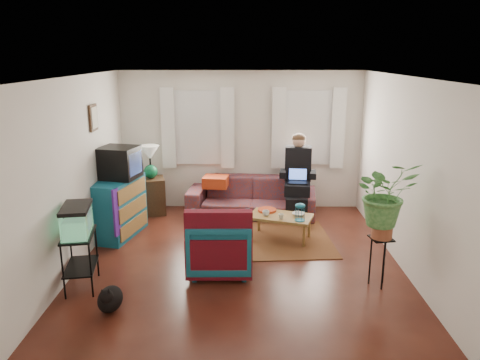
{
  "coord_description": "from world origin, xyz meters",
  "views": [
    {
      "loc": [
        0.05,
        -6.2,
        2.88
      ],
      "look_at": [
        0.0,
        0.4,
        1.1
      ],
      "focal_mm": 35.0,
      "sensor_mm": 36.0,
      "label": 1
    }
  ],
  "objects_px": {
    "side_table": "(152,196)",
    "armchair": "(220,241)",
    "aquarium_stand": "(81,261)",
    "coffee_table": "(280,227)",
    "dresser": "(118,208)",
    "sofa": "(252,191)",
    "plant_stand": "(379,262)"
  },
  "relations": [
    {
      "from": "dresser",
      "to": "aquarium_stand",
      "type": "bearing_deg",
      "value": -76.87
    },
    {
      "from": "aquarium_stand",
      "to": "plant_stand",
      "type": "relative_size",
      "value": 1.1
    },
    {
      "from": "sofa",
      "to": "coffee_table",
      "type": "height_order",
      "value": "sofa"
    },
    {
      "from": "side_table",
      "to": "plant_stand",
      "type": "distance_m",
      "value": 4.43
    },
    {
      "from": "coffee_table",
      "to": "plant_stand",
      "type": "height_order",
      "value": "plant_stand"
    },
    {
      "from": "side_table",
      "to": "aquarium_stand",
      "type": "bearing_deg",
      "value": -96.94
    },
    {
      "from": "sofa",
      "to": "dresser",
      "type": "xyz_separation_m",
      "value": [
        -2.19,
        -1.07,
        0.02
      ]
    },
    {
      "from": "coffee_table",
      "to": "aquarium_stand",
      "type": "bearing_deg",
      "value": -129.52
    },
    {
      "from": "armchair",
      "to": "plant_stand",
      "type": "xyz_separation_m",
      "value": [
        2.05,
        -0.42,
        -0.1
      ]
    },
    {
      "from": "aquarium_stand",
      "to": "coffee_table",
      "type": "height_order",
      "value": "aquarium_stand"
    },
    {
      "from": "aquarium_stand",
      "to": "coffee_table",
      "type": "distance_m",
      "value": 3.11
    },
    {
      "from": "sofa",
      "to": "plant_stand",
      "type": "bearing_deg",
      "value": -53.28
    },
    {
      "from": "sofa",
      "to": "dresser",
      "type": "bearing_deg",
      "value": -147.06
    },
    {
      "from": "armchair",
      "to": "plant_stand",
      "type": "distance_m",
      "value": 2.1
    },
    {
      "from": "dresser",
      "to": "coffee_table",
      "type": "distance_m",
      "value": 2.65
    },
    {
      "from": "side_table",
      "to": "aquarium_stand",
      "type": "xyz_separation_m",
      "value": [
        -0.35,
        -2.88,
        0.02
      ]
    },
    {
      "from": "dresser",
      "to": "coffee_table",
      "type": "height_order",
      "value": "dresser"
    },
    {
      "from": "dresser",
      "to": "aquarium_stand",
      "type": "relative_size",
      "value": 1.46
    },
    {
      "from": "side_table",
      "to": "aquarium_stand",
      "type": "distance_m",
      "value": 2.9
    },
    {
      "from": "sofa",
      "to": "plant_stand",
      "type": "relative_size",
      "value": 3.53
    },
    {
      "from": "side_table",
      "to": "coffee_table",
      "type": "distance_m",
      "value": 2.62
    },
    {
      "from": "dresser",
      "to": "aquarium_stand",
      "type": "xyz_separation_m",
      "value": [
        -0.01,
        -1.78,
        -0.11
      ]
    },
    {
      "from": "sofa",
      "to": "dresser",
      "type": "relative_size",
      "value": 2.19
    },
    {
      "from": "aquarium_stand",
      "to": "plant_stand",
      "type": "bearing_deg",
      "value": -8.83
    },
    {
      "from": "sofa",
      "to": "armchair",
      "type": "distance_m",
      "value": 2.39
    },
    {
      "from": "dresser",
      "to": "coffee_table",
      "type": "bearing_deg",
      "value": 10.08
    },
    {
      "from": "side_table",
      "to": "aquarium_stand",
      "type": "height_order",
      "value": "aquarium_stand"
    },
    {
      "from": "side_table",
      "to": "armchair",
      "type": "relative_size",
      "value": 0.79
    },
    {
      "from": "sofa",
      "to": "armchair",
      "type": "bearing_deg",
      "value": -94.34
    },
    {
      "from": "armchair",
      "to": "plant_stand",
      "type": "relative_size",
      "value": 1.31
    },
    {
      "from": "armchair",
      "to": "coffee_table",
      "type": "height_order",
      "value": "armchair"
    },
    {
      "from": "sofa",
      "to": "side_table",
      "type": "relative_size",
      "value": 3.42
    }
  ]
}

